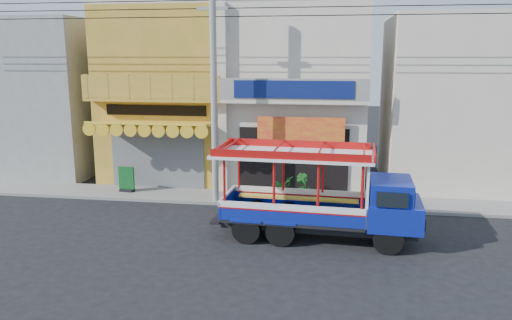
{
  "coord_description": "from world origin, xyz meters",
  "views": [
    {
      "loc": [
        3.57,
        -15.68,
        5.87
      ],
      "look_at": [
        0.78,
        2.5,
        2.01
      ],
      "focal_mm": 35.0,
      "sensor_mm": 36.0,
      "label": 1
    }
  ],
  "objects_px": {
    "utility_pole": "(217,78)",
    "green_sign": "(127,181)",
    "potted_plant_b": "(303,186)",
    "songthaew_truck": "(333,196)",
    "potted_plant_a": "(282,188)"
  },
  "relations": [
    {
      "from": "utility_pole",
      "to": "potted_plant_a",
      "type": "distance_m",
      "value": 5.1
    },
    {
      "from": "green_sign",
      "to": "potted_plant_b",
      "type": "xyz_separation_m",
      "value": [
        7.57,
        0.12,
        0.06
      ]
    },
    {
      "from": "songthaew_truck",
      "to": "potted_plant_a",
      "type": "bearing_deg",
      "value": 117.22
    },
    {
      "from": "utility_pole",
      "to": "green_sign",
      "type": "height_order",
      "value": "utility_pole"
    },
    {
      "from": "songthaew_truck",
      "to": "green_sign",
      "type": "relative_size",
      "value": 6.14
    },
    {
      "from": "utility_pole",
      "to": "songthaew_truck",
      "type": "relative_size",
      "value": 4.21
    },
    {
      "from": "green_sign",
      "to": "potted_plant_a",
      "type": "relative_size",
      "value": 1.12
    },
    {
      "from": "songthaew_truck",
      "to": "green_sign",
      "type": "distance_m",
      "value": 9.74
    },
    {
      "from": "utility_pole",
      "to": "green_sign",
      "type": "distance_m",
      "value": 6.2
    },
    {
      "from": "utility_pole",
      "to": "potted_plant_a",
      "type": "height_order",
      "value": "utility_pole"
    },
    {
      "from": "utility_pole",
      "to": "potted_plant_b",
      "type": "height_order",
      "value": "utility_pole"
    },
    {
      "from": "potted_plant_a",
      "to": "songthaew_truck",
      "type": "bearing_deg",
      "value": -126.78
    },
    {
      "from": "green_sign",
      "to": "songthaew_truck",
      "type": "bearing_deg",
      "value": -25.51
    },
    {
      "from": "utility_pole",
      "to": "green_sign",
      "type": "bearing_deg",
      "value": 170.15
    },
    {
      "from": "potted_plant_b",
      "to": "potted_plant_a",
      "type": "bearing_deg",
      "value": 49.86
    }
  ]
}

